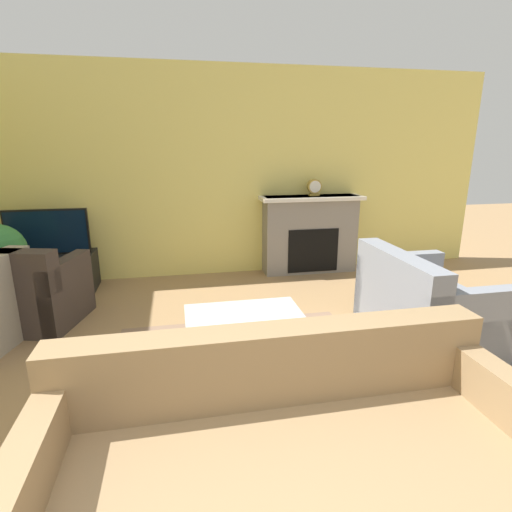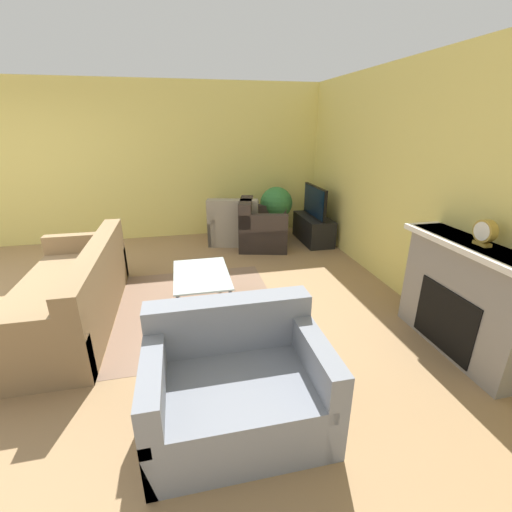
{
  "view_description": "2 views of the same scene",
  "coord_description": "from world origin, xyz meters",
  "px_view_note": "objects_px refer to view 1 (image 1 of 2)",
  "views": [
    {
      "loc": [
        -0.21,
        -0.39,
        1.72
      ],
      "look_at": [
        0.51,
        3.2,
        0.69
      ],
      "focal_mm": 28.0,
      "sensor_mm": 36.0,
      "label": 1
    },
    {
      "loc": [
        3.84,
        2.32,
        2.01
      ],
      "look_at": [
        0.54,
        3.04,
        0.7
      ],
      "focal_mm": 24.0,
      "sensor_mm": 36.0,
      "label": 2
    }
  ],
  "objects_px": {
    "couch_loveseat": "(425,308)",
    "mantel_clock": "(314,187)",
    "tv": "(47,232)",
    "couch_sectional": "(291,464)",
    "coffee_table": "(245,320)",
    "armchair_accent": "(33,295)"
  },
  "relations": [
    {
      "from": "coffee_table",
      "to": "mantel_clock",
      "type": "xyz_separation_m",
      "value": [
        1.34,
        2.27,
        0.79
      ]
    },
    {
      "from": "couch_loveseat",
      "to": "armchair_accent",
      "type": "relative_size",
      "value": 1.23
    },
    {
      "from": "couch_sectional",
      "to": "armchair_accent",
      "type": "xyz_separation_m",
      "value": [
        -1.88,
        2.54,
        0.02
      ]
    },
    {
      "from": "tv",
      "to": "couch_loveseat",
      "type": "distance_m",
      "value": 4.2
    },
    {
      "from": "tv",
      "to": "couch_sectional",
      "type": "relative_size",
      "value": 0.41
    },
    {
      "from": "tv",
      "to": "couch_sectional",
      "type": "xyz_separation_m",
      "value": [
        1.97,
        -3.52,
        -0.45
      ]
    },
    {
      "from": "couch_loveseat",
      "to": "mantel_clock",
      "type": "relative_size",
      "value": 5.51
    },
    {
      "from": "tv",
      "to": "mantel_clock",
      "type": "xyz_separation_m",
      "value": [
        3.33,
        0.14,
        0.44
      ]
    },
    {
      "from": "couch_loveseat",
      "to": "armchair_accent",
      "type": "bearing_deg",
      "value": 74.12
    },
    {
      "from": "couch_loveseat",
      "to": "tv",
      "type": "bearing_deg",
      "value": 61.37
    },
    {
      "from": "couch_loveseat",
      "to": "mantel_clock",
      "type": "bearing_deg",
      "value": 8.9
    },
    {
      "from": "couch_sectional",
      "to": "mantel_clock",
      "type": "relative_size",
      "value": 10.27
    },
    {
      "from": "couch_loveseat",
      "to": "coffee_table",
      "type": "height_order",
      "value": "couch_loveseat"
    },
    {
      "from": "couch_loveseat",
      "to": "armchair_accent",
      "type": "distance_m",
      "value": 3.73
    },
    {
      "from": "coffee_table",
      "to": "mantel_clock",
      "type": "relative_size",
      "value": 4.2
    },
    {
      "from": "couch_sectional",
      "to": "mantel_clock",
      "type": "xyz_separation_m",
      "value": [
        1.37,
        3.66,
        0.89
      ]
    },
    {
      "from": "tv",
      "to": "mantel_clock",
      "type": "distance_m",
      "value": 3.36
    },
    {
      "from": "mantel_clock",
      "to": "couch_loveseat",
      "type": "bearing_deg",
      "value": -81.1
    },
    {
      "from": "couch_sectional",
      "to": "armchair_accent",
      "type": "relative_size",
      "value": 2.3
    },
    {
      "from": "tv",
      "to": "armchair_accent",
      "type": "distance_m",
      "value": 1.08
    },
    {
      "from": "tv",
      "to": "couch_loveseat",
      "type": "bearing_deg",
      "value": -28.63
    },
    {
      "from": "coffee_table",
      "to": "mantel_clock",
      "type": "distance_m",
      "value": 2.75
    }
  ]
}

